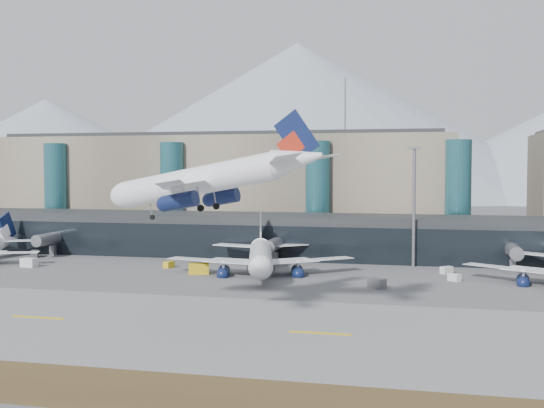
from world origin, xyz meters
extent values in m
plane|color=#515154|center=(0.00, 0.00, 0.00)|extent=(900.00, 900.00, 0.00)
cube|color=slate|center=(0.00, -15.00, 0.02)|extent=(400.00, 40.00, 0.04)
cube|color=#47351E|center=(0.00, -40.00, 0.00)|extent=(400.00, 14.00, 0.03)
cube|color=gold|center=(-20.00, -15.00, 0.05)|extent=(8.00, 1.00, 0.02)
cube|color=gold|center=(20.00, -15.00, 0.05)|extent=(8.00, 1.00, 0.02)
cube|color=black|center=(0.00, 58.00, 5.00)|extent=(170.00, 18.00, 10.00)
cube|color=black|center=(0.00, 49.10, 4.00)|extent=(170.00, 0.40, 8.00)
cylinder|color=slate|center=(-55.00, 47.00, 4.20)|extent=(2.80, 14.00, 2.80)
cube|color=slate|center=(-55.00, 47.00, 1.20)|extent=(1.20, 1.20, 2.40)
cylinder|color=slate|center=(0.00, 47.00, 4.20)|extent=(2.80, 14.00, 2.80)
cube|color=slate|center=(0.00, 47.00, 1.20)|extent=(1.20, 1.20, 2.40)
cylinder|color=slate|center=(50.00, 47.00, 4.20)|extent=(2.80, 14.00, 2.80)
cube|color=slate|center=(50.00, 47.00, 1.20)|extent=(1.20, 1.20, 2.40)
cube|color=gray|center=(-25.00, 90.00, 15.00)|extent=(130.00, 30.00, 30.00)
cube|color=black|center=(-25.00, 90.00, 30.50)|extent=(123.50, 28.00, 1.00)
cylinder|color=#255D68|center=(-70.00, 74.00, 14.00)|extent=(6.40, 6.40, 28.00)
cylinder|color=#255D68|center=(-35.00, 74.00, 14.00)|extent=(6.40, 6.40, 28.00)
cylinder|color=#255D68|center=(5.00, 74.00, 14.00)|extent=(6.40, 6.40, 28.00)
cylinder|color=#255D68|center=(40.00, 74.00, 14.00)|extent=(6.40, 6.40, 28.00)
cylinder|color=slate|center=(10.00, 90.00, 38.00)|extent=(0.40, 0.40, 16.00)
cone|color=gray|center=(-260.00, 380.00, 37.50)|extent=(320.00, 320.00, 75.00)
cone|color=gray|center=(-60.00, 380.00, 55.00)|extent=(400.00, 400.00, 110.00)
cylinder|color=slate|center=(30.00, 48.00, 12.50)|extent=(0.70, 0.70, 25.00)
cube|color=slate|center=(30.00, 48.00, 25.30)|extent=(3.00, 1.20, 0.60)
cylinder|color=white|center=(4.20, -11.62, 20.79)|extent=(23.42, 7.39, 3.83)
ellipsoid|color=white|center=(-7.21, -9.82, 20.79)|extent=(5.89, 4.62, 3.83)
cone|color=white|center=(18.87, -13.94, 20.98)|extent=(7.12, 4.81, 3.83)
cube|color=white|center=(4.54, -20.03, 20.15)|extent=(9.95, 17.41, 0.19)
cylinder|color=#0E1840|center=(3.55, -17.87, 18.20)|extent=(4.89, 2.80, 2.11)
cube|color=white|center=(18.15, -18.50, 21.17)|extent=(5.92, 9.19, 0.15)
cube|color=white|center=(7.12, -3.73, 20.15)|extent=(13.87, 16.82, 0.19)
cylinder|color=#0E1840|center=(5.51, -5.48, 18.20)|extent=(4.89, 2.80, 2.11)
cube|color=white|center=(19.59, -9.37, 21.17)|extent=(7.80, 8.84, 0.15)
cube|color=#0E1840|center=(19.20, -13.99, 24.04)|extent=(5.68, 1.12, 6.74)
cube|color=maroon|center=(18.22, -13.84, 22.89)|extent=(3.82, 0.86, 3.68)
cylinder|color=slate|center=(-3.79, -10.36, 18.30)|extent=(0.16, 0.16, 3.06)
cylinder|color=black|center=(-3.79, -10.36, 16.96)|extent=(0.71, 0.35, 0.68)
cylinder|color=black|center=(4.82, -14.05, 16.96)|extent=(0.92, 0.47, 0.87)
cylinder|color=black|center=(5.54, -9.51, 16.96)|extent=(0.92, 0.47, 0.87)
cone|color=white|center=(-65.84, 47.15, 4.85)|extent=(4.58, 7.42, 4.17)
cube|color=white|center=(-57.71, 32.27, 3.96)|extent=(18.96, 12.31, 0.21)
cube|color=white|center=(-60.82, 46.85, 5.06)|extent=(9.99, 7.17, 0.17)
cube|color=#0E1840|center=(-65.82, 47.50, 8.19)|extent=(0.61, 6.23, 7.34)
cube|color=white|center=(-65.89, 46.43, 6.94)|extent=(0.53, 4.17, 4.01)
cylinder|color=white|center=(0.63, 31.00, 4.96)|extent=(10.86, 27.11, 4.45)
ellipsoid|color=white|center=(3.91, 17.99, 4.96)|extent=(5.83, 7.12, 4.45)
cone|color=white|center=(-3.57, 47.73, 5.18)|extent=(6.18, 8.52, 4.45)
cube|color=white|center=(9.46, 35.20, 4.22)|extent=(18.99, 17.15, 0.22)
cylinder|color=#0E1840|center=(7.61, 33.15, 1.95)|extent=(3.68, 5.80, 2.45)
cube|color=white|center=(1.63, 49.04, 5.40)|extent=(9.97, 9.53, 0.18)
cube|color=white|center=(-9.13, 30.52, 4.22)|extent=(20.06, 10.02, 0.22)
cylinder|color=#0E1840|center=(-6.52, 29.59, 1.95)|extent=(3.68, 5.80, 2.45)
cube|color=white|center=(-8.78, 46.42, 5.40)|extent=(10.60, 6.11, 0.18)
cube|color=slate|center=(-3.67, 48.11, 8.74)|extent=(1.88, 6.51, 7.83)
cube|color=white|center=(-3.39, 46.99, 7.40)|extent=(1.39, 4.39, 4.28)
cylinder|color=slate|center=(2.93, 21.89, 2.06)|extent=(0.18, 0.18, 3.56)
cylinder|color=black|center=(2.93, 21.89, 0.51)|extent=(0.47, 0.83, 0.79)
cylinder|color=black|center=(2.94, 32.77, 0.51)|extent=(0.63, 1.08, 1.01)
cylinder|color=black|center=(-2.23, 31.46, 0.51)|extent=(0.63, 1.08, 1.01)
cube|color=white|center=(48.20, 33.75, 3.95)|extent=(18.51, 14.52, 0.21)
cylinder|color=#0E1840|center=(50.19, 32.09, 1.83)|extent=(2.82, 5.24, 2.29)
cube|color=white|center=(53.68, 47.60, 5.06)|extent=(9.74, 8.21, 0.17)
cube|color=silver|center=(-49.60, 28.67, 0.94)|extent=(3.59, 2.37, 1.88)
cube|color=gold|center=(-20.22, 34.48, 0.66)|extent=(2.00, 2.60, 1.33)
cube|color=#48484C|center=(24.48, 19.52, 0.90)|extent=(3.53, 3.46, 1.80)
cube|color=silver|center=(36.71, 39.55, 0.70)|extent=(2.67, 2.65, 1.40)
cube|color=#48484C|center=(-57.41, 43.09, 0.82)|extent=(2.67, 3.32, 1.64)
cube|color=silver|center=(37.93, 30.62, 0.67)|extent=(2.59, 2.55, 1.34)
cube|color=gold|center=(-11.17, 27.68, 1.10)|extent=(4.41, 3.18, 2.19)
camera|label=1|loc=(33.47, -99.60, 20.96)|focal=45.00mm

